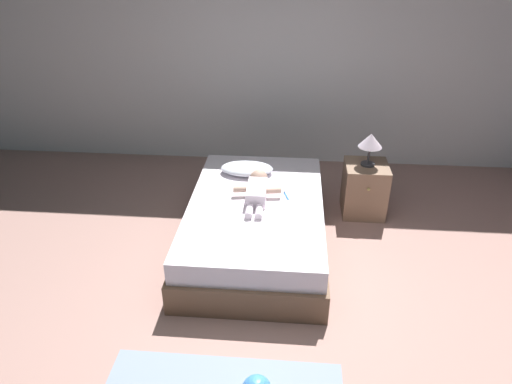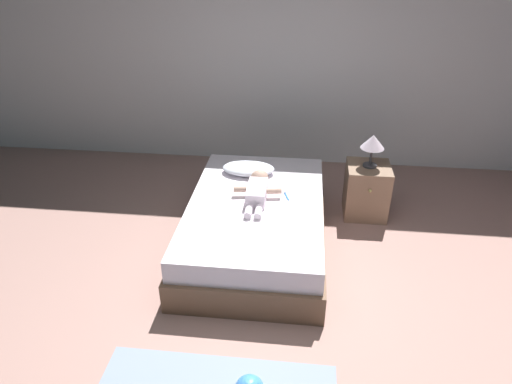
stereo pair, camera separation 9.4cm
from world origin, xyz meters
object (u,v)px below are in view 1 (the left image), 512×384
(lamp, at_px, (371,142))
(pillow, at_px, (247,169))
(bed, at_px, (256,224))
(toothbrush, at_px, (286,195))
(nightstand, at_px, (364,189))
(baby, at_px, (257,190))

(lamp, bearing_deg, pillow, -174.62)
(bed, bearing_deg, lamp, 32.11)
(toothbrush, bearing_deg, pillow, 133.48)
(nightstand, bearing_deg, baby, -151.72)
(baby, bearing_deg, pillow, 107.12)
(bed, relative_size, lamp, 5.96)
(pillow, height_order, lamp, lamp)
(baby, height_order, lamp, lamp)
(baby, xyz_separation_m, nightstand, (1.06, 0.57, -0.26))
(nightstand, bearing_deg, lamp, 90.00)
(toothbrush, distance_m, lamp, 1.01)
(bed, height_order, toothbrush, toothbrush)
(baby, height_order, toothbrush, baby)
(bed, distance_m, nightstand, 1.25)
(toothbrush, bearing_deg, nightstand, 33.96)
(pillow, relative_size, toothbrush, 3.56)
(nightstand, distance_m, lamp, 0.52)
(bed, xyz_separation_m, pillow, (-0.14, 0.55, 0.29))
(bed, distance_m, pillow, 0.64)
(lamp, bearing_deg, nightstand, -90.00)
(pillow, bearing_deg, bed, -76.03)
(pillow, height_order, toothbrush, pillow)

